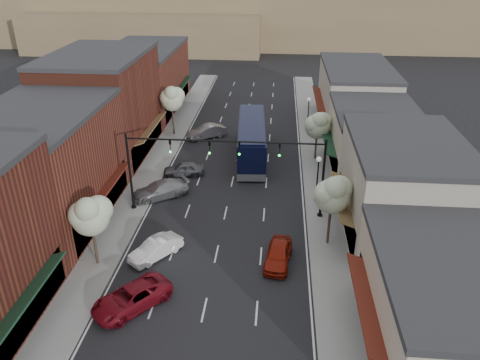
% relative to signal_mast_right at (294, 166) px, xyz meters
% --- Properties ---
extents(ground, '(160.00, 160.00, 0.00)m').
position_rel_signal_mast_right_xyz_m(ground, '(-5.62, -8.00, -4.62)').
color(ground, black).
rests_on(ground, ground).
extents(sidewalk_left, '(2.80, 73.00, 0.15)m').
position_rel_signal_mast_right_xyz_m(sidewalk_left, '(-14.02, 10.50, -4.55)').
color(sidewalk_left, gray).
rests_on(sidewalk_left, ground).
extents(sidewalk_right, '(2.80, 73.00, 0.15)m').
position_rel_signal_mast_right_xyz_m(sidewalk_right, '(2.78, 10.50, -4.55)').
color(sidewalk_right, gray).
rests_on(sidewalk_right, ground).
extents(curb_left, '(0.25, 73.00, 0.17)m').
position_rel_signal_mast_right_xyz_m(curb_left, '(-12.62, 10.50, -4.55)').
color(curb_left, gray).
rests_on(curb_left, ground).
extents(curb_right, '(0.25, 73.00, 0.17)m').
position_rel_signal_mast_right_xyz_m(curb_right, '(1.38, 10.50, -4.55)').
color(curb_right, gray).
rests_on(curb_right, ground).
extents(bldg_left_midnear, '(10.14, 14.10, 9.40)m').
position_rel_signal_mast_right_xyz_m(bldg_left_midnear, '(-19.85, -2.00, 0.03)').
color(bldg_left_midnear, brown).
rests_on(bldg_left_midnear, ground).
extents(bldg_left_midfar, '(10.14, 14.10, 10.90)m').
position_rel_signal_mast_right_xyz_m(bldg_left_midfar, '(-19.86, 12.00, 0.78)').
color(bldg_left_midfar, maroon).
rests_on(bldg_left_midfar, ground).
extents(bldg_left_far, '(10.14, 18.10, 8.40)m').
position_rel_signal_mast_right_xyz_m(bldg_left_far, '(-19.84, 28.00, -0.46)').
color(bldg_left_far, brown).
rests_on(bldg_left_far, ground).
extents(bldg_right_near, '(9.14, 12.10, 5.90)m').
position_rel_signal_mast_right_xyz_m(bldg_right_near, '(8.07, -14.00, -1.70)').
color(bldg_right_near, '#C2B29A').
rests_on(bldg_right_near, ground).
extents(bldg_right_midnear, '(9.14, 12.10, 7.90)m').
position_rel_signal_mast_right_xyz_m(bldg_right_midnear, '(8.10, -2.00, -0.72)').
color(bldg_right_midnear, '#A79E8F').
rests_on(bldg_right_midnear, ground).
extents(bldg_right_midfar, '(9.14, 12.10, 6.40)m').
position_rel_signal_mast_right_xyz_m(bldg_right_midfar, '(8.08, 10.00, -1.46)').
color(bldg_right_midfar, '#C2B29A').
rests_on(bldg_right_midfar, ground).
extents(bldg_right_far, '(9.14, 16.10, 7.40)m').
position_rel_signal_mast_right_xyz_m(bldg_right_far, '(8.09, 24.00, -0.96)').
color(bldg_right_far, '#A79E8F').
rests_on(bldg_right_far, ground).
extents(hill_far, '(120.00, 30.00, 12.00)m').
position_rel_signal_mast_right_xyz_m(hill_far, '(-5.62, 82.00, 1.38)').
color(hill_far, '#7A6647').
rests_on(hill_far, ground).
extents(hill_near, '(50.00, 20.00, 8.00)m').
position_rel_signal_mast_right_xyz_m(hill_near, '(-30.62, 70.00, -0.62)').
color(hill_near, '#7A6647').
rests_on(hill_near, ground).
extents(signal_mast_right, '(8.22, 0.46, 7.00)m').
position_rel_signal_mast_right_xyz_m(signal_mast_right, '(0.00, 0.00, 0.00)').
color(signal_mast_right, black).
rests_on(signal_mast_right, ground).
extents(signal_mast_left, '(8.22, 0.46, 7.00)m').
position_rel_signal_mast_right_xyz_m(signal_mast_left, '(-11.24, 0.00, 0.00)').
color(signal_mast_left, black).
rests_on(signal_mast_left, ground).
extents(tree_right_near, '(2.85, 2.65, 5.95)m').
position_rel_signal_mast_right_xyz_m(tree_right_near, '(2.73, -4.05, -0.17)').
color(tree_right_near, '#47382B').
rests_on(tree_right_near, ground).
extents(tree_right_far, '(2.85, 2.65, 5.43)m').
position_rel_signal_mast_right_xyz_m(tree_right_far, '(2.73, 11.95, -0.63)').
color(tree_right_far, '#47382B').
rests_on(tree_right_far, ground).
extents(tree_left_near, '(2.85, 2.65, 5.69)m').
position_rel_signal_mast_right_xyz_m(tree_left_near, '(-13.87, -8.05, -0.40)').
color(tree_left_near, '#47382B').
rests_on(tree_left_near, ground).
extents(tree_left_far, '(2.85, 2.65, 6.13)m').
position_rel_signal_mast_right_xyz_m(tree_left_far, '(-13.87, 17.95, -0.02)').
color(tree_left_far, '#47382B').
rests_on(tree_left_far, ground).
extents(lamp_post_near, '(0.44, 0.44, 4.44)m').
position_rel_signal_mast_right_xyz_m(lamp_post_near, '(2.18, 2.50, -1.62)').
color(lamp_post_near, black).
rests_on(lamp_post_near, ground).
extents(lamp_post_far, '(0.44, 0.44, 4.44)m').
position_rel_signal_mast_right_xyz_m(lamp_post_far, '(2.18, 20.00, -1.62)').
color(lamp_post_far, black).
rests_on(lamp_post_far, ground).
extents(coach_bus, '(3.60, 13.01, 3.93)m').
position_rel_signal_mast_right_xyz_m(coach_bus, '(-4.15, 12.15, -2.58)').
color(coach_bus, black).
rests_on(coach_bus, ground).
extents(red_hatchback, '(2.25, 4.49, 1.47)m').
position_rel_signal_mast_right_xyz_m(red_hatchback, '(-1.06, -6.70, -3.89)').
color(red_hatchback, maroon).
rests_on(red_hatchback, ground).
extents(parked_car_a, '(5.18, 5.45, 1.43)m').
position_rel_signal_mast_right_xyz_m(parked_car_a, '(-10.20, -12.06, -3.91)').
color(parked_car_a, maroon).
rests_on(parked_car_a, ground).
extents(parked_car_b, '(3.71, 4.23, 1.38)m').
position_rel_signal_mast_right_xyz_m(parked_car_b, '(-9.99, -6.68, -3.93)').
color(parked_car_b, white).
rests_on(parked_car_b, ground).
extents(parked_car_c, '(5.49, 4.63, 1.51)m').
position_rel_signal_mast_right_xyz_m(parked_car_c, '(-11.82, 2.31, -3.87)').
color(parked_car_c, gray).
rests_on(parked_car_c, ground).
extents(parked_car_d, '(4.22, 2.29, 1.36)m').
position_rel_signal_mast_right_xyz_m(parked_car_d, '(-10.58, 6.97, -3.94)').
color(parked_car_d, '#525359').
rests_on(parked_car_d, ground).
extents(parked_car_e, '(4.77, 3.98, 1.54)m').
position_rel_signal_mast_right_xyz_m(parked_car_e, '(-9.82, 17.36, -3.85)').
color(parked_car_e, '#A3A3A9').
rests_on(parked_car_e, ground).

